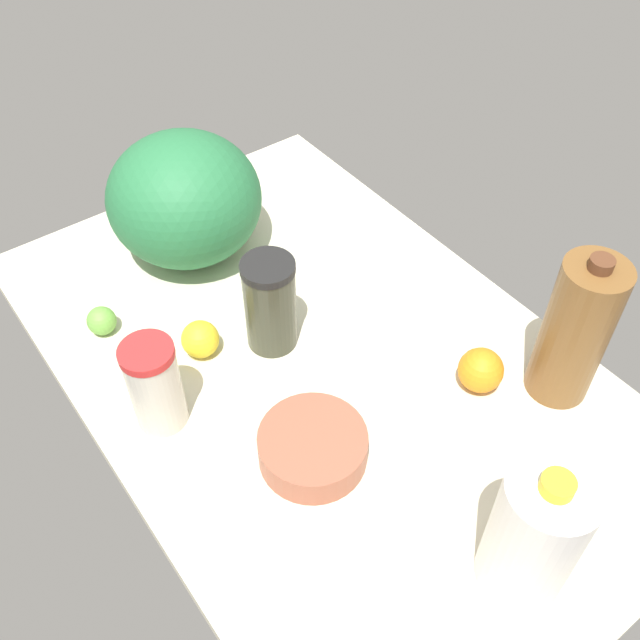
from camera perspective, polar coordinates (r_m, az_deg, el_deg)
The scene contains 10 objects.
countertop at distance 123.99cm, azimuth 0.00°, elevation -3.64°, with size 120.00×76.00×3.00cm, color beige.
milk_jug at distance 96.31cm, azimuth 16.79°, elevation -16.11°, with size 11.57×11.57×23.94cm.
watermelon at distance 137.86cm, azimuth -10.78°, elevation 9.49°, with size 29.00×29.00×24.66cm, color #276F3F.
mixing_bowl at distance 109.04cm, azimuth -0.58°, elevation -10.13°, with size 16.64×16.64×5.40cm, color #9F543D.
tumbler_cup at distance 111.57cm, azimuth -13.07°, elevation -5.11°, with size 8.30×8.30×16.67cm.
shaker_bottle at distance 119.58cm, azimuth -4.01°, elevation 1.30°, with size 9.05×9.05×17.97cm.
chocolate_milk_jug at distance 116.02cm, azimuth 19.75°, elevation -0.87°, with size 10.19×10.19×28.14cm.
lemon_far_back at distance 123.28cm, azimuth -9.56°, elevation -1.52°, with size 6.55×6.55×6.55cm, color yellow.
lime_by_jug at distance 131.19cm, azimuth -17.07°, elevation -0.06°, with size 5.19×5.19×5.19cm, color #68AB41.
orange_beside_bowl at distance 119.44cm, azimuth 12.74°, elevation -3.93°, with size 7.51×7.51×7.51cm, color orange.
Camera 1 is at (63.45, -47.20, 97.00)cm, focal length 40.00 mm.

